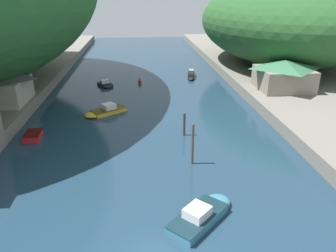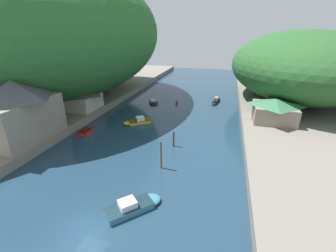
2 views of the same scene
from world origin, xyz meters
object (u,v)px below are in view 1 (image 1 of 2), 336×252
object	(u,v)px
boat_yellow_tender	(191,75)
channel_buoy_near	(140,81)
boat_far_upstream	(34,134)
boat_red_skiff	(106,85)
right_bank_cottage	(284,74)
boat_white_cruiser	(104,111)
boat_far_right_bank	(203,213)

from	to	relation	value
boat_yellow_tender	channel_buoy_near	world-z (taller)	boat_yellow_tender
boat_yellow_tender	boat_far_upstream	bearing A→B (deg)	58.13
boat_far_upstream	boat_red_skiff	world-z (taller)	boat_red_skiff
channel_buoy_near	boat_far_upstream	bearing A→B (deg)	-118.77
right_bank_cottage	boat_red_skiff	xyz separation A→B (m)	(-24.56, 8.68, -3.12)
boat_far_upstream	boat_white_cruiser	world-z (taller)	boat_white_cruiser
boat_yellow_tender	boat_red_skiff	bearing A→B (deg)	26.05
right_bank_cottage	boat_red_skiff	distance (m)	26.23
boat_far_upstream	boat_white_cruiser	xyz separation A→B (m)	(6.54, 6.28, 0.03)
boat_far_right_bank	boat_far_upstream	xyz separation A→B (m)	(-14.63, 14.32, -0.07)
boat_red_skiff	right_bank_cottage	bearing A→B (deg)	137.32
boat_far_right_bank	right_bank_cottage	bearing A→B (deg)	101.74
channel_buoy_near	boat_far_right_bank	bearing A→B (deg)	-83.94
boat_yellow_tender	boat_white_cruiser	xyz separation A→B (m)	(-13.28, -16.83, -0.03)
boat_red_skiff	channel_buoy_near	xyz separation A→B (m)	(5.32, 1.31, 0.06)
right_bank_cottage	channel_buoy_near	world-z (taller)	right_bank_cottage
boat_far_right_bank	boat_far_upstream	distance (m)	20.47
boat_yellow_tender	boat_red_skiff	distance (m)	14.83
boat_far_upstream	boat_white_cruiser	distance (m)	9.07
right_bank_cottage	boat_yellow_tender	xyz separation A→B (m)	(-10.40, 13.08, -3.05)
channel_buoy_near	boat_red_skiff	bearing A→B (deg)	-166.17
boat_white_cruiser	boat_far_right_bank	bearing A→B (deg)	165.82
boat_yellow_tender	boat_far_upstream	size ratio (longest dim) A/B	1.69
boat_far_right_bank	boat_yellow_tender	bearing A→B (deg)	126.47
boat_white_cruiser	channel_buoy_near	distance (m)	14.43
boat_far_right_bank	boat_red_skiff	xyz separation A→B (m)	(-8.96, 33.02, -0.09)
boat_far_right_bank	boat_far_upstream	world-z (taller)	boat_far_right_bank
channel_buoy_near	right_bank_cottage	bearing A→B (deg)	-27.43
boat_yellow_tender	boat_far_right_bank	bearing A→B (deg)	90.85
channel_buoy_near	boat_white_cruiser	bearing A→B (deg)	-107.93
right_bank_cottage	boat_yellow_tender	distance (m)	16.99
boat_far_upstream	boat_far_right_bank	bearing A→B (deg)	-48.20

